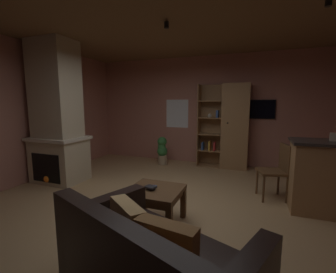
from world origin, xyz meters
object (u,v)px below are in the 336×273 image
object	(u,v)px
leather_couch	(153,269)
potted_floor_plant	(162,150)
bookshelf_cabinet	(232,127)
tissue_box	(335,137)
dining_chair	(278,168)
stone_fireplace	(57,120)
table_book_0	(152,187)
table_book_1	(151,187)
wall_mounted_tv	(257,109)
coffee_table	(155,195)

from	to	relation	value
leather_couch	potted_floor_plant	bearing A→B (deg)	111.04
bookshelf_cabinet	leather_couch	size ratio (longest dim) A/B	1.15
leather_couch	potted_floor_plant	world-z (taller)	leather_couch
tissue_box	dining_chair	bearing A→B (deg)	161.41
stone_fireplace	dining_chair	bearing A→B (deg)	7.87
bookshelf_cabinet	dining_chair	xyz separation A→B (m)	(0.90, -1.66, -0.48)
table_book_0	table_book_1	world-z (taller)	table_book_1
leather_couch	dining_chair	size ratio (longest dim) A/B	1.93
table_book_1	leather_couch	bearing A→B (deg)	-64.20
leather_couch	wall_mounted_tv	world-z (taller)	wall_mounted_tv
table_book_1	potted_floor_plant	size ratio (longest dim) A/B	0.19
leather_couch	potted_floor_plant	distance (m)	4.21
coffee_table	potted_floor_plant	distance (m)	2.96
stone_fireplace	dining_chair	world-z (taller)	stone_fireplace
bookshelf_cabinet	leather_couch	world-z (taller)	bookshelf_cabinet
leather_couch	potted_floor_plant	xyz separation A→B (m)	(-1.51, 3.93, 0.07)
wall_mounted_tv	table_book_0	bearing A→B (deg)	-111.28
coffee_table	table_book_1	bearing A→B (deg)	-133.85
leather_couch	wall_mounted_tv	distance (m)	4.65
leather_couch	table_book_1	size ratio (longest dim) A/B	12.90
table_book_1	wall_mounted_tv	world-z (taller)	wall_mounted_tv
bookshelf_cabinet	table_book_1	bearing A→B (deg)	-102.76
stone_fireplace	table_book_0	bearing A→B (deg)	-19.22
coffee_table	wall_mounted_tv	size ratio (longest dim) A/B	0.86
stone_fireplace	coffee_table	size ratio (longest dim) A/B	4.04
stone_fireplace	dining_chair	xyz separation A→B (m)	(4.07, 0.56, -0.72)
leather_couch	table_book_0	world-z (taller)	leather_couch
dining_chair	potted_floor_plant	xyz separation A→B (m)	(-2.59, 1.34, -0.15)
leather_couch	wall_mounted_tv	xyz separation A→B (m)	(0.74, 4.45, 1.13)
table_book_1	dining_chair	bearing A→B (deg)	42.56
bookshelf_cabinet	coffee_table	xyz separation A→B (m)	(-0.67, -3.09, -0.63)
coffee_table	wall_mounted_tv	xyz separation A→B (m)	(1.23, 3.30, 1.06)
stone_fireplace	leather_couch	distance (m)	3.74
bookshelf_cabinet	tissue_box	distance (m)	2.46
tissue_box	leather_couch	size ratio (longest dim) A/B	0.07
dining_chair	table_book_1	bearing A→B (deg)	-137.44
leather_couch	table_book_1	xyz separation A→B (m)	(-0.54, 1.11, 0.20)
stone_fireplace	coffee_table	world-z (taller)	stone_fireplace
coffee_table	wall_mounted_tv	world-z (taller)	wall_mounted_tv
stone_fireplace	bookshelf_cabinet	size ratio (longest dim) A/B	1.36
tissue_box	coffee_table	bearing A→B (deg)	-151.81
table_book_1	bookshelf_cabinet	bearing A→B (deg)	77.24
leather_couch	coffee_table	distance (m)	1.26
table_book_1	wall_mounted_tv	bearing A→B (deg)	69.20
tissue_box	dining_chair	world-z (taller)	tissue_box
bookshelf_cabinet	leather_couch	bearing A→B (deg)	-92.36
table_book_1	potted_floor_plant	xyz separation A→B (m)	(-0.98, 2.82, -0.13)
coffee_table	bookshelf_cabinet	bearing A→B (deg)	77.81
coffee_table	dining_chair	size ratio (longest dim) A/B	0.75
tissue_box	coffee_table	distance (m)	2.65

